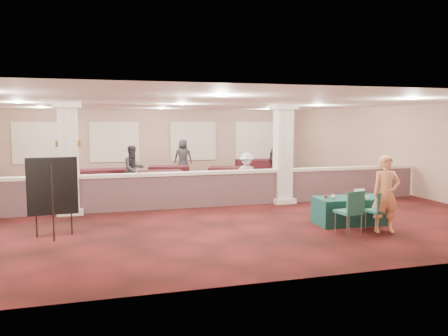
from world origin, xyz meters
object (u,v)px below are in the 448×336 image
object	(u,v)px
easel_board	(52,187)
far_table_back_left	(106,179)
far_table_front_center	(161,179)
far_table_back_center	(169,174)
woman	(386,194)
far_table_front_left	(63,191)
conf_chair_side	(351,208)
attendee_b	(246,175)
near_table	(350,211)
far_table_back_right	(254,167)
attendee_d	(183,158)
attendee_c	(275,160)
attendee_a	(133,169)
far_table_front_right	(232,176)
conf_chair_main	(381,208)

from	to	relation	value
easel_board	far_table_back_left	world-z (taller)	easel_board
far_table_front_center	far_table_back_center	distance (m)	1.63
woman	far_table_front_left	distance (m)	9.76
conf_chair_side	attendee_b	xyz separation A→B (m)	(-0.71, 5.61, 0.16)
near_table	far_table_back_right	size ratio (longest dim) A/B	1.00
near_table	attendee_d	xyz separation A→B (m)	(-2.37, 10.89, 0.55)
attendee_c	far_table_back_right	bearing A→B (deg)	48.41
near_table	attendee_a	xyz separation A→B (m)	(-5.00, 6.66, 0.52)
conf_chair_side	attendee_b	distance (m)	5.66
attendee_a	attendee_c	xyz separation A→B (m)	(6.20, 1.31, 0.07)
near_table	woman	bearing A→B (deg)	-66.96
woman	far_table_front_right	size ratio (longest dim) A/B	0.98
far_table_front_center	far_table_back_left	world-z (taller)	far_table_back_left
attendee_b	woman	bearing A→B (deg)	-59.31
attendee_a	attendee_b	distance (m)	4.25
conf_chair_side	far_table_front_right	xyz separation A→B (m)	(-0.48, 8.21, -0.23)
far_table_front_right	attendee_b	bearing A→B (deg)	-95.09
far_table_front_left	attendee_d	xyz separation A→B (m)	(4.98, 5.88, 0.51)
easel_board	attendee_c	bearing A→B (deg)	37.46
far_table_back_center	attendee_a	size ratio (longest dim) A/B	0.98
far_table_front_center	attendee_b	size ratio (longest dim) A/B	1.09
conf_chair_main	far_table_back_left	size ratio (longest dim) A/B	0.51
far_table_front_center	far_table_back_center	xyz separation A→B (m)	(0.54, 1.53, 0.01)
near_table	far_table_front_right	world-z (taller)	far_table_front_right
near_table	conf_chair_main	xyz separation A→B (m)	(0.31, -0.84, 0.22)
far_table_back_center	attendee_b	size ratio (longest dim) A/B	1.12
attendee_c	near_table	bearing A→B (deg)	-140.20
attendee_c	attendee_d	distance (m)	4.60
far_table_back_left	attendee_b	bearing A→B (deg)	-33.86
near_table	woman	xyz separation A→B (m)	(0.35, -0.96, 0.57)
far_table_back_left	conf_chair_main	bearing A→B (deg)	-54.22
far_table_front_right	far_table_back_center	size ratio (longest dim) A/B	1.09
far_table_back_left	far_table_back_center	distance (m)	2.89
far_table_front_right	easel_board	bearing A→B (deg)	-132.42
attendee_a	attendee_c	bearing A→B (deg)	-11.22
conf_chair_side	far_table_back_right	world-z (taller)	conf_chair_side
far_table_back_left	attendee_d	size ratio (longest dim) A/B	1.05
attendee_b	attendee_d	world-z (taller)	attendee_d
far_table_front_right	attendee_c	xyz separation A→B (m)	(2.20, 0.67, 0.56)
attendee_b	attendee_d	size ratio (longest dim) A/B	0.86
conf_chair_side	far_table_back_center	distance (m)	10.34
conf_chair_main	far_table_back_center	world-z (taller)	conf_chair_main
far_table_front_right	far_table_back_right	world-z (taller)	far_table_front_right
near_table	conf_chair_side	xyz separation A→B (m)	(-0.52, -0.90, 0.26)
conf_chair_main	far_table_front_right	world-z (taller)	conf_chair_main
conf_chair_main	attendee_a	xyz separation A→B (m)	(-5.31, 7.51, 0.31)
attendee_a	attendee_c	world-z (taller)	attendee_c
far_table_back_right	attendee_a	bearing A→B (deg)	-146.13
easel_board	attendee_d	xyz separation A→B (m)	(4.81, 10.35, -0.28)
conf_chair_side	far_table_back_right	bearing A→B (deg)	72.78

